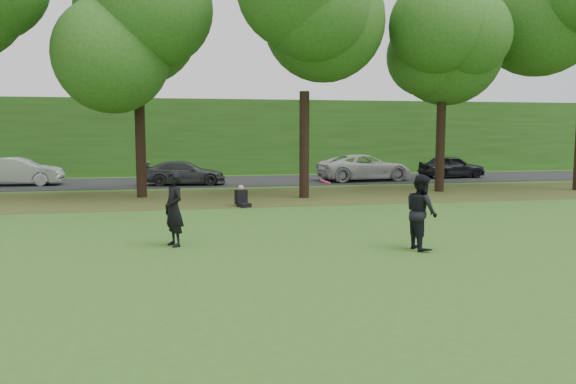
# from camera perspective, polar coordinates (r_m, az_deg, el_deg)

# --- Properties ---
(ground) EXTENTS (120.00, 120.00, 0.00)m
(ground) POSITION_cam_1_polar(r_m,az_deg,el_deg) (12.00, -3.69, -7.87)
(ground) COLOR #375A1C
(ground) RESTS_ON ground
(leaf_litter) EXTENTS (60.00, 7.00, 0.01)m
(leaf_litter) POSITION_cam_1_polar(r_m,az_deg,el_deg) (24.76, -7.78, -0.59)
(leaf_litter) COLOR #403717
(leaf_litter) RESTS_ON ground
(street) EXTENTS (70.00, 7.00, 0.02)m
(street) POSITION_cam_1_polar(r_m,az_deg,el_deg) (32.70, -8.69, 1.05)
(street) COLOR black
(street) RESTS_ON ground
(far_hedge) EXTENTS (70.00, 3.00, 5.00)m
(far_hedge) POSITION_cam_1_polar(r_m,az_deg,el_deg) (38.57, -9.19, 5.52)
(far_hedge) COLOR #275117
(far_hedge) RESTS_ON ground
(player_left) EXTENTS (0.71, 0.82, 1.90)m
(player_left) POSITION_cam_1_polar(r_m,az_deg,el_deg) (14.49, -11.52, -1.72)
(player_left) COLOR black
(player_left) RESTS_ON ground
(player_right) EXTENTS (0.74, 0.93, 1.86)m
(player_right) POSITION_cam_1_polar(r_m,az_deg,el_deg) (14.22, 13.39, -1.99)
(player_right) COLOR black
(player_right) RESTS_ON ground
(parked_cars) EXTENTS (38.24, 3.74, 1.53)m
(parked_cars) POSITION_cam_1_polar(r_m,az_deg,el_deg) (31.82, -8.65, 2.25)
(parked_cars) COLOR black
(parked_cars) RESTS_ON street
(frisbee) EXTENTS (0.31, 0.31, 0.11)m
(frisbee) POSITION_cam_1_polar(r_m,az_deg,el_deg) (14.11, 3.81, 1.07)
(frisbee) COLOR #FB1559
(frisbee) RESTS_ON ground
(seated_person) EXTENTS (0.60, 0.82, 0.83)m
(seated_person) POSITION_cam_1_polar(r_m,az_deg,el_deg) (21.82, -4.71, -0.66)
(seated_person) COLOR black
(seated_person) RESTS_ON ground
(tree_line) EXTENTS (55.30, 7.90, 12.31)m
(tree_line) POSITION_cam_1_polar(r_m,az_deg,el_deg) (24.99, -8.86, 17.52)
(tree_line) COLOR black
(tree_line) RESTS_ON ground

